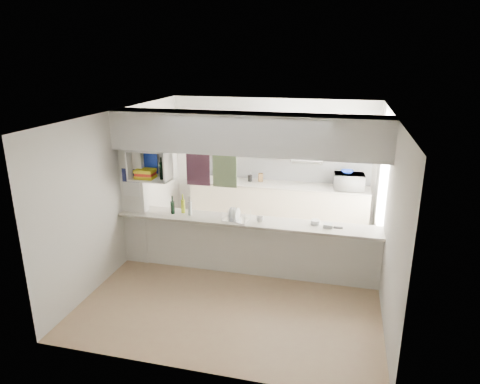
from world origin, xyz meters
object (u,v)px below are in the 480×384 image
(microwave, at_px, (349,182))
(dish_rack, at_px, (236,215))
(bowl, at_px, (347,172))
(wine_bottles, at_px, (182,207))

(microwave, distance_m, dish_rack, 2.71)
(bowl, bearing_deg, dish_rack, -128.37)
(wine_bottles, bearing_deg, bowl, 38.32)
(microwave, height_order, dish_rack, microwave)
(dish_rack, height_order, wine_bottles, wine_bottles)
(microwave, xyz_separation_m, bowl, (-0.05, 0.02, 0.19))
(microwave, height_order, bowl, bowl)
(bowl, relative_size, wine_bottles, 0.65)
(microwave, distance_m, bowl, 0.19)
(dish_rack, bearing_deg, bowl, 59.62)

